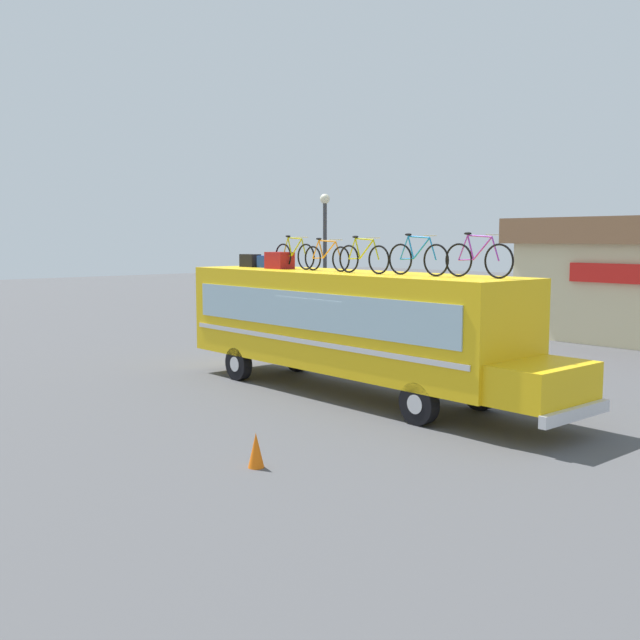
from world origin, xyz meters
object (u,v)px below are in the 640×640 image
rooftop_bicycle_2 (326,257)px  luggage_bag_2 (269,262)px  rooftop_bicycle_1 (294,255)px  luggage_bag_3 (279,260)px  bus (350,322)px  rooftop_bicycle_3 (363,258)px  rooftop_bicycle_4 (418,258)px  street_lamp (325,253)px  traffic_cone (256,450)px  luggage_bag_1 (250,261)px  rooftop_bicycle_5 (478,259)px

rooftop_bicycle_2 → luggage_bag_2: bearing=172.9°
rooftop_bicycle_1 → rooftop_bicycle_2: bearing=-4.5°
luggage_bag_3 → rooftop_bicycle_2: bearing=-1.7°
bus → rooftop_bicycle_3: rooftop_bicycle_3 is taller
rooftop_bicycle_4 → street_lamp: (-8.73, 4.88, -0.07)m
rooftop_bicycle_2 → traffic_cone: rooftop_bicycle_2 is taller
bus → luggage_bag_3: size_ratio=16.05×
bus → street_lamp: size_ratio=2.13×
luggage_bag_2 → rooftop_bicycle_2: size_ratio=0.33×
luggage_bag_1 → luggage_bag_3: size_ratio=0.87×
luggage_bag_2 → rooftop_bicycle_5: rooftop_bicycle_5 is taller
bus → rooftop_bicycle_4: 2.84m
rooftop_bicycle_3 → street_lamp: bearing=144.7°
rooftop_bicycle_2 → rooftop_bicycle_4: rooftop_bicycle_4 is taller
rooftop_bicycle_4 → rooftop_bicycle_5: (1.46, 0.29, 0.01)m
luggage_bag_2 → rooftop_bicycle_2: (2.92, -0.36, 0.19)m
rooftop_bicycle_2 → rooftop_bicycle_1: bearing=175.5°
rooftop_bicycle_4 → bus: bearing=178.0°
street_lamp → luggage_bag_3: bearing=-53.3°
luggage_bag_1 → bus: bearing=-1.2°
rooftop_bicycle_3 → luggage_bag_2: bearing=173.2°
rooftop_bicycle_2 → rooftop_bicycle_3: size_ratio=1.01×
rooftop_bicycle_5 → street_lamp: 11.18m
bus → rooftop_bicycle_1: bearing=-179.2°
luggage_bag_2 → rooftop_bicycle_1: size_ratio=0.34×
street_lamp → rooftop_bicycle_5: bearing=-24.3°
rooftop_bicycle_2 → luggage_bag_3: bearing=178.3°
bus → street_lamp: bearing=143.2°
bus → rooftop_bicycle_1: 2.75m
rooftop_bicycle_4 → luggage_bag_3: bearing=180.0°
street_lamp → traffic_cone: bearing=-46.1°
bus → luggage_bag_2: (-3.67, 0.22, 1.43)m
rooftop_bicycle_1 → rooftop_bicycle_3: 2.99m
luggage_bag_1 → rooftop_bicycle_3: size_ratio=0.37×
rooftop_bicycle_3 → bus: bearing=158.5°
rooftop_bicycle_3 → luggage_bag_1: bearing=175.6°
rooftop_bicycle_4 → traffic_cone: 6.35m
bus → luggage_bag_1: 4.65m
bus → luggage_bag_3: 3.16m
street_lamp → luggage_bag_1: bearing=-66.9°
luggage_bag_3 → luggage_bag_2: bearing=161.0°
luggage_bag_1 → rooftop_bicycle_5: 8.19m
bus → rooftop_bicycle_3: bearing=-21.5°
bus → rooftop_bicycle_2: rooftop_bicycle_2 is taller
luggage_bag_2 → luggage_bag_3: 0.93m
rooftop_bicycle_1 → rooftop_bicycle_5: size_ratio=0.94×
luggage_bag_2 → rooftop_bicycle_1: bearing=-9.7°
rooftop_bicycle_1 → rooftop_bicycle_5: bearing=2.3°
rooftop_bicycle_2 → bus: bearing=10.7°
rooftop_bicycle_5 → street_lamp: street_lamp is taller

